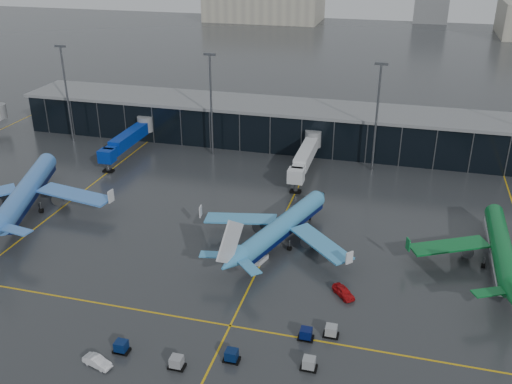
% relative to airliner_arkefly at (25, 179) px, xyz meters
% --- Properties ---
extents(ground, '(600.00, 600.00, 0.00)m').
position_rel_airliner_arkefly_xyz_m(ground, '(41.10, -10.65, -6.53)').
color(ground, '#282B2D').
rests_on(ground, ground).
extents(terminal_pier, '(142.00, 17.00, 10.70)m').
position_rel_airliner_arkefly_xyz_m(terminal_pier, '(41.10, 51.35, -1.11)').
color(terminal_pier, black).
rests_on(terminal_pier, ground).
extents(jet_bridges, '(94.00, 27.50, 7.20)m').
position_rel_airliner_arkefly_xyz_m(jet_bridges, '(6.10, 32.34, -1.98)').
color(jet_bridges, '#595B60').
rests_on(jet_bridges, ground).
extents(flood_masts, '(203.00, 0.50, 25.50)m').
position_rel_airliner_arkefly_xyz_m(flood_masts, '(46.10, 39.35, 7.28)').
color(flood_masts, '#595B60').
rests_on(flood_masts, ground).
extents(distant_hangars, '(260.00, 71.00, 22.00)m').
position_rel_airliner_arkefly_xyz_m(distant_hangars, '(91.04, 259.42, 2.26)').
color(distant_hangars, '#B2AD99').
rests_on(distant_hangars, ground).
extents(taxi_lines, '(220.00, 120.00, 0.02)m').
position_rel_airliner_arkefly_xyz_m(taxi_lines, '(51.10, -0.04, -6.52)').
color(taxi_lines, gold).
rests_on(taxi_lines, ground).
extents(airliner_arkefly, '(48.93, 52.20, 13.07)m').
position_rel_airliner_arkefly_xyz_m(airliner_arkefly, '(0.00, 0.00, 0.00)').
color(airliner_arkefly, '#4281DB').
rests_on(airliner_arkefly, ground).
extents(airliner_klm_near, '(41.38, 44.21, 11.11)m').
position_rel_airliner_arkefly_xyz_m(airliner_klm_near, '(53.13, -0.07, -0.98)').
color(airliner_klm_near, '#4098D3').
rests_on(airliner_klm_near, ground).
extents(airliner_aer_lingus, '(32.18, 36.52, 11.09)m').
position_rel_airliner_arkefly_xyz_m(airliner_aer_lingus, '(90.32, 2.11, -0.99)').
color(airliner_aer_lingus, '#0C672C').
rests_on(airliner_aer_lingus, ground).
extents(baggage_carts, '(29.15, 13.08, 1.70)m').
position_rel_airliner_arkefly_xyz_m(baggage_carts, '(55.05, -30.71, -5.78)').
color(baggage_carts, black).
rests_on(baggage_carts, ground).
extents(mobile_airstair, '(3.02, 3.70, 3.45)m').
position_rel_airliner_arkefly_xyz_m(mobile_airstair, '(50.51, -7.43, -5.76)').
color(mobile_airstair, silver).
rests_on(mobile_airstair, ground).
extents(service_van_red, '(4.30, 4.60, 1.53)m').
position_rel_airliner_arkefly_xyz_m(service_van_red, '(65.97, -13.97, -5.77)').
color(service_van_red, '#B80E11').
rests_on(service_van_red, ground).
extents(service_van_white, '(4.40, 2.49, 1.37)m').
position_rel_airliner_arkefly_xyz_m(service_van_white, '(36.76, -38.08, -5.85)').
color(service_van_white, silver).
rests_on(service_van_white, ground).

